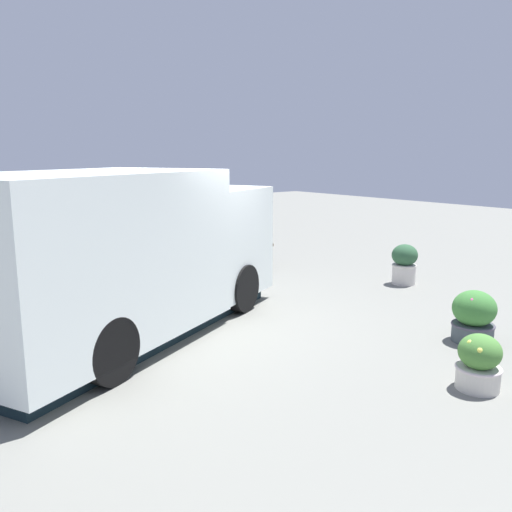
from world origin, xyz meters
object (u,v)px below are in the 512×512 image
object	(u,v)px
planter_flowering_side	(404,263)
plaza_bench	(238,246)
planter_flowering_far	(474,316)
planter_flowering_near	(479,362)
food_truck	(124,258)

from	to	relation	value
planter_flowering_side	plaza_bench	bearing A→B (deg)	110.04
plaza_bench	planter_flowering_side	bearing A→B (deg)	-69.96
planter_flowering_far	plaza_bench	bearing A→B (deg)	84.43
planter_flowering_far	planter_flowering_side	xyz separation A→B (m)	(1.95, 2.61, 0.06)
planter_flowering_near	planter_flowering_far	size ratio (longest dim) A/B	0.87
planter_flowering_near	plaza_bench	distance (m)	7.40
food_truck	planter_flowering_near	distance (m)	4.64
planter_flowering_side	planter_flowering_far	bearing A→B (deg)	-126.82
planter_flowering_far	planter_flowering_side	size ratio (longest dim) A/B	0.90
food_truck	plaza_bench	xyz separation A→B (m)	(4.22, 3.16, -0.73)
planter_flowering_near	planter_flowering_side	size ratio (longest dim) A/B	0.79
food_truck	planter_flowering_side	size ratio (longest dim) A/B	7.18
food_truck	planter_flowering_far	distance (m)	4.83
planter_flowering_near	planter_flowering_far	distance (m)	1.60
food_truck	planter_flowering_far	xyz separation A→B (m)	(3.61, -3.11, -0.76)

